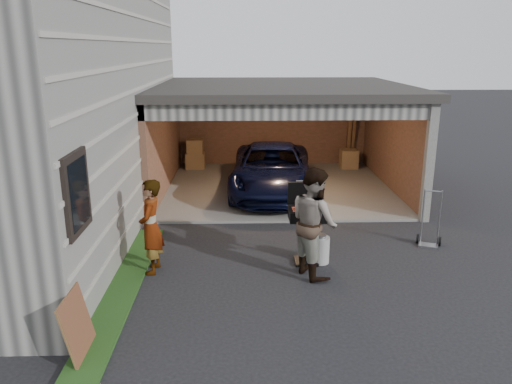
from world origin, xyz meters
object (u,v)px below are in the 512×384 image
man (314,222)px  propane_tank (320,250)px  woman (151,227)px  bbq_grill (307,217)px  minivan (272,171)px  plywood_panel (77,326)px  hand_truck (429,235)px

man → propane_tank: bearing=-46.3°
woman → man: size_ratio=0.88×
bbq_grill → woman: bearing=-172.9°
minivan → propane_tank: bearing=-78.4°
plywood_panel → hand_truck: bearing=31.4°
woman → propane_tank: woman is taller
minivan → plywood_panel: 7.89m
minivan → man: (0.43, -4.96, 0.32)m
man → propane_tank: (0.21, 0.46, -0.71)m
bbq_grill → hand_truck: bearing=15.7°
propane_tank → plywood_panel: plywood_panel is taller
hand_truck → propane_tank: bearing=-140.3°
minivan → propane_tank: size_ratio=9.23×
plywood_panel → man: bearing=35.2°
minivan → bbq_grill: size_ratio=3.09×
minivan → bbq_grill: bbq_grill is taller
propane_tank → hand_truck: (2.32, 0.77, -0.03)m
propane_tank → plywood_panel: size_ratio=0.57×
man → plywood_panel: 4.14m
woman → plywood_panel: (-0.52, -2.53, -0.41)m
woman → plywood_panel: 2.61m
hand_truck → man: bearing=-132.6°
woman → bbq_grill: woman is taller
hand_truck → minivan: bearing=149.8°
minivan → hand_truck: (2.96, -3.73, -0.42)m
plywood_panel → propane_tank: bearing=38.5°
bbq_grill → plywood_panel: 4.40m
man → bbq_grill: (-0.06, 0.50, -0.08)m
minivan → man: man is taller
minivan → hand_truck: 4.78m
minivan → plywood_panel: minivan is taller
man → bbq_grill: size_ratio=1.30×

